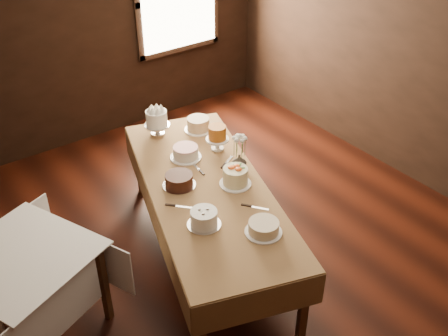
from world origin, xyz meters
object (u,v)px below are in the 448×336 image
display_table (207,192)px  cake_server_b (260,208)px  side_table (23,266)px  flower_vase (239,162)px  cake_server_d (229,160)px  cake_server_e (184,207)px  cake_speckled (198,125)px  cake_cream (264,228)px  cake_flowers (235,177)px  cake_caramel (217,139)px  cake_lattice (186,153)px  cake_chocolate (179,181)px  cake_server_c (196,166)px  cake_swirl (204,219)px  cake_meringue (157,123)px

display_table → cake_server_b: bearing=-71.6°
side_table → flower_vase: size_ratio=8.97×
cake_server_d → cake_server_e: size_ratio=1.00×
cake_speckled → cake_cream: cake_speckled is taller
side_table → cake_speckled: (2.16, 0.81, 0.15)m
display_table → cake_speckled: cake_speckled is taller
cake_flowers → cake_server_d: cake_flowers is taller
cake_speckled → cake_caramel: size_ratio=1.11×
cake_lattice → flower_vase: bearing=-55.9°
side_table → cake_lattice: cake_lattice is taller
side_table → cake_chocolate: cake_chocolate is taller
side_table → cake_chocolate: bearing=3.1°
cake_chocolate → cake_flowers: 0.50m
cake_server_c → cake_speckled: bearing=-29.3°
cake_lattice → cake_chocolate: size_ratio=1.01×
cake_server_c → side_table: bearing=105.0°
cake_swirl → flower_vase: size_ratio=2.05×
cake_cream → side_table: bearing=152.5°
cake_swirl → cake_server_b: (0.50, -0.10, -0.06)m
flower_vase → cake_server_d: bearing=87.8°
side_table → cake_server_c: bearing=8.1°
cake_meringue → cake_speckled: bearing=-25.0°
side_table → cake_lattice: 1.81m
cake_server_b → cake_lattice: bearing=146.9°
display_table → cake_server_b: cake_server_b is taller
cake_meringue → cake_cream: cake_meringue is taller
cake_meringue → side_table: bearing=-150.8°
cake_speckled → cake_cream: bearing=-107.1°
side_table → cake_meringue: (1.77, 0.99, 0.21)m
cake_caramel → side_table: bearing=-169.6°
display_table → flower_vase: (0.41, 0.06, 0.13)m
cake_meringue → cake_lattice: 0.56m
cake_caramel → cake_server_d: 0.26m
display_table → cake_server_d: 0.48m
cake_meringue → cake_speckled: cake_meringue is taller
flower_vase → cake_cream: bearing=-116.1°
side_table → cake_server_b: size_ratio=5.30×
cake_caramel → cake_cream: size_ratio=0.78×
cake_server_e → cake_caramel: bearing=84.8°
cake_meringue → cake_server_c: bearing=-91.9°
cake_lattice → cake_swirl: size_ratio=1.04×
cake_speckled → cake_swirl: 1.55m
display_table → cake_swirl: 0.56m
cake_cream → cake_server_b: bearing=54.9°
cake_server_b → cake_server_d: 0.80m
side_table → cake_meringue: bearing=29.2°
cake_server_e → cake_chocolate: bearing=112.2°
cake_meringue → cake_server_b: size_ratio=1.16×
cake_server_c → cake_server_d: (0.32, -0.09, 0.00)m
display_table → cake_lattice: bearing=77.8°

